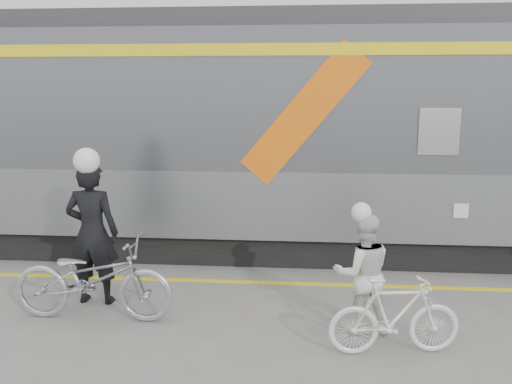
# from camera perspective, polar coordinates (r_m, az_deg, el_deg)

# --- Properties ---
(ground) EXTENTS (90.00, 90.00, 0.00)m
(ground) POSITION_cam_1_polar(r_m,az_deg,el_deg) (6.29, 5.39, -16.51)
(ground) COLOR slate
(ground) RESTS_ON ground
(train) EXTENTS (24.00, 3.17, 4.10)m
(train) POSITION_cam_1_polar(r_m,az_deg,el_deg) (9.98, 15.55, 5.73)
(train) COLOR black
(train) RESTS_ON ground
(safety_strip) EXTENTS (24.00, 0.12, 0.01)m
(safety_strip) POSITION_cam_1_polar(r_m,az_deg,el_deg) (8.26, 5.29, -9.59)
(safety_strip) COLOR yellow
(safety_strip) RESTS_ON ground
(man) EXTENTS (0.72, 0.47, 1.95)m
(man) POSITION_cam_1_polar(r_m,az_deg,el_deg) (7.61, -16.85, -4.15)
(man) COLOR black
(man) RESTS_ON ground
(bicycle_left) EXTENTS (2.05, 0.73, 1.07)m
(bicycle_left) POSITION_cam_1_polar(r_m,az_deg,el_deg) (7.18, -16.78, -8.72)
(bicycle_left) COLOR #AAACB2
(bicycle_left) RESTS_ON ground
(woman) EXTENTS (0.78, 0.65, 1.45)m
(woman) POSITION_cam_1_polar(r_m,az_deg,el_deg) (6.62, 11.15, -8.40)
(woman) COLOR silver
(woman) RESTS_ON ground
(bicycle_right) EXTENTS (1.51, 0.63, 0.88)m
(bicycle_right) POSITION_cam_1_polar(r_m,az_deg,el_deg) (6.25, 14.39, -12.53)
(bicycle_right) COLOR silver
(bicycle_right) RESTS_ON ground
(helmet_man) EXTENTS (0.34, 0.34, 0.34)m
(helmet_man) POSITION_cam_1_polar(r_m,az_deg,el_deg) (7.40, -17.34, 4.44)
(helmet_man) COLOR white
(helmet_man) RESTS_ON man
(helmet_woman) EXTENTS (0.23, 0.23, 0.23)m
(helmet_woman) POSITION_cam_1_polar(r_m,az_deg,el_deg) (6.39, 11.43, -1.25)
(helmet_woman) COLOR white
(helmet_woman) RESTS_ON woman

